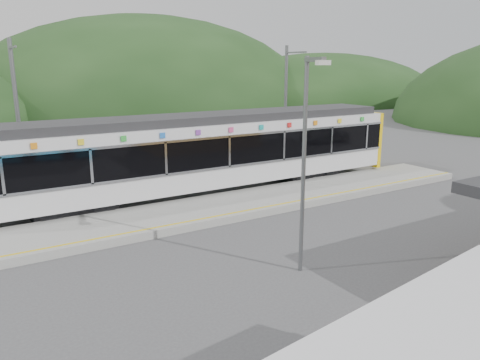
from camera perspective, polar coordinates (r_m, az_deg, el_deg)
ground at (r=17.07m, az=3.99°, el=-6.49°), size 120.00×120.00×0.00m
hills at (r=24.72m, az=8.51°, el=-0.19°), size 146.00×149.00×26.00m
platform at (r=19.65m, az=-1.63°, el=-3.25°), size 26.00×3.20×0.30m
yellow_line at (r=18.54m, az=0.39°, el=-3.80°), size 26.00×0.10×0.01m
train at (r=21.68m, az=-4.41°, el=3.54°), size 20.44×3.01×3.74m
catenary_mast_west at (r=21.77m, az=-25.40°, el=6.52°), size 0.18×1.80×7.00m
catenary_mast_east at (r=27.16m, az=5.62°, el=8.96°), size 0.18×1.80×7.00m
lamp_post at (r=13.04m, az=8.18°, el=3.79°), size 0.38×1.11×6.16m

